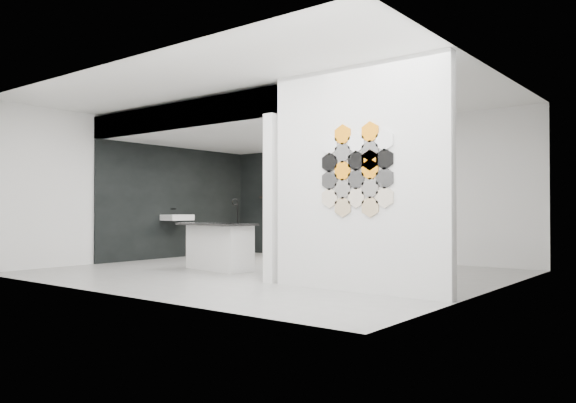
# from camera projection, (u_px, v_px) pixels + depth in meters

# --- Properties ---
(floor) EXTENTS (7.00, 6.00, 0.01)m
(floor) POSITION_uv_depth(u_px,v_px,m) (272.00, 273.00, 9.08)
(floor) COLOR gray
(partition_panel) EXTENTS (2.45, 0.15, 2.80)m
(partition_panel) POSITION_uv_depth(u_px,v_px,m) (358.00, 179.00, 6.94)
(partition_panel) COLOR silver
(partition_panel) RESTS_ON floor
(bay_clad_back) EXTENTS (4.40, 0.04, 2.35)m
(bay_clad_back) POSITION_uv_depth(u_px,v_px,m) (313.00, 202.00, 12.23)
(bay_clad_back) COLOR black
(bay_clad_back) RESTS_ON floor
(bay_clad_left) EXTENTS (0.04, 4.00, 2.35)m
(bay_clad_left) POSITION_uv_depth(u_px,v_px,m) (177.00, 202.00, 12.02)
(bay_clad_left) COLOR black
(bay_clad_left) RESTS_ON floor
(bulkhead) EXTENTS (4.40, 4.00, 0.40)m
(bulkhead) POSITION_uv_depth(u_px,v_px,m) (253.00, 129.00, 10.70)
(bulkhead) COLOR silver
(bulkhead) RESTS_ON corner_column
(corner_column) EXTENTS (0.16, 0.16, 2.35)m
(corner_column) POSITION_uv_depth(u_px,v_px,m) (271.00, 198.00, 7.80)
(corner_column) COLOR silver
(corner_column) RESTS_ON floor
(fascia_beam) EXTENTS (4.40, 0.16, 0.40)m
(fascia_beam) POSITION_uv_depth(u_px,v_px,m) (175.00, 116.00, 9.19)
(fascia_beam) COLOR silver
(fascia_beam) RESTS_ON corner_column
(wall_basin) EXTENTS (0.40, 0.60, 0.12)m
(wall_basin) POSITION_uv_depth(u_px,v_px,m) (177.00, 218.00, 11.72)
(wall_basin) COLOR silver
(wall_basin) RESTS_ON bay_clad_left
(display_shelf) EXTENTS (3.00, 0.15, 0.04)m
(display_shelf) POSITION_uv_depth(u_px,v_px,m) (314.00, 196.00, 12.09)
(display_shelf) COLOR black
(display_shelf) RESTS_ON bay_clad_back
(kitchen_island) EXTENTS (1.58, 0.90, 1.20)m
(kitchen_island) POSITION_uv_depth(u_px,v_px,m) (219.00, 246.00, 9.46)
(kitchen_island) COLOR silver
(kitchen_island) RESTS_ON floor
(stockpot) EXTENTS (0.26, 0.26, 0.16)m
(stockpot) POSITION_uv_depth(u_px,v_px,m) (266.00, 193.00, 12.93)
(stockpot) COLOR black
(stockpot) RESTS_ON display_shelf
(kettle) EXTENTS (0.19, 0.19, 0.15)m
(kettle) POSITION_uv_depth(u_px,v_px,m) (359.00, 191.00, 11.40)
(kettle) COLOR black
(kettle) RESTS_ON display_shelf
(glass_bowl) EXTENTS (0.16, 0.16, 0.10)m
(glass_bowl) POSITION_uv_depth(u_px,v_px,m) (369.00, 192.00, 11.26)
(glass_bowl) COLOR gray
(glass_bowl) RESTS_ON display_shelf
(glass_vase) EXTENTS (0.12, 0.12, 0.15)m
(glass_vase) POSITION_uv_depth(u_px,v_px,m) (369.00, 191.00, 11.26)
(glass_vase) COLOR gray
(glass_vase) RESTS_ON display_shelf
(bottle_dark) EXTENTS (0.07, 0.07, 0.17)m
(bottle_dark) POSITION_uv_depth(u_px,v_px,m) (309.00, 192.00, 12.18)
(bottle_dark) COLOR black
(bottle_dark) RESTS_ON display_shelf
(utensil_cup) EXTENTS (0.10, 0.10, 0.09)m
(utensil_cup) POSITION_uv_depth(u_px,v_px,m) (294.00, 194.00, 12.43)
(utensil_cup) COLOR black
(utensil_cup) RESTS_ON display_shelf
(hex_tile_cluster) EXTENTS (1.04, 0.02, 1.16)m
(hex_tile_cluster) POSITION_uv_depth(u_px,v_px,m) (357.00, 170.00, 6.85)
(hex_tile_cluster) COLOR beige
(hex_tile_cluster) RESTS_ON partition_panel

